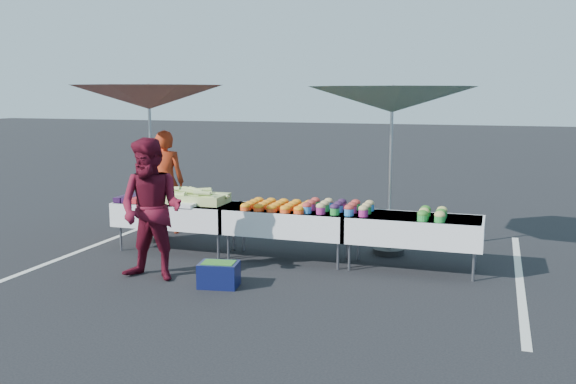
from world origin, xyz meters
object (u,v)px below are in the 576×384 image
(table_left, at_px, (177,213))
(customer, at_px, (151,210))
(umbrella_left, at_px, (149,98))
(umbrella_right, at_px, (392,101))
(vendor, at_px, (165,182))
(storage_bin, at_px, (219,274))
(table_right, at_px, (413,228))
(table_center, at_px, (288,220))

(table_left, relative_size, customer, 1.00)
(table_left, distance_m, umbrella_left, 1.94)
(customer, relative_size, umbrella_right, 0.61)
(vendor, relative_size, storage_bin, 3.33)
(table_right, distance_m, storage_bin, 2.72)
(table_center, relative_size, table_right, 1.00)
(table_right, distance_m, umbrella_left, 4.66)
(vendor, bearing_deg, table_left, 106.71)
(vendor, distance_m, umbrella_right, 4.17)
(table_right, relative_size, vendor, 1.04)
(table_center, height_order, table_right, same)
(table_left, xyz_separation_m, customer, (0.43, -1.49, 0.34))
(umbrella_right, bearing_deg, umbrella_left, -175.27)
(table_center, relative_size, customer, 1.00)
(table_left, xyz_separation_m, table_center, (1.80, 0.00, 0.00))
(table_right, distance_m, umbrella_right, 1.95)
(table_center, bearing_deg, table_left, 180.00)
(table_left, bearing_deg, customer, -73.94)
(customer, bearing_deg, umbrella_left, 121.04)
(table_right, relative_size, umbrella_right, 0.62)
(vendor, bearing_deg, storage_bin, 110.38)
(umbrella_left, relative_size, umbrella_right, 0.90)
(table_center, height_order, storage_bin, table_center)
(table_right, distance_m, vendor, 4.52)
(table_center, relative_size, vendor, 1.04)
(table_left, relative_size, vendor, 1.04)
(umbrella_left, xyz_separation_m, umbrella_right, (3.84, 0.32, -0.02))
(vendor, height_order, storage_bin, vendor)
(storage_bin, bearing_deg, table_left, 123.11)
(table_center, relative_size, umbrella_left, 0.68)
(table_center, distance_m, customer, 2.05)
(vendor, distance_m, customer, 2.82)
(table_left, xyz_separation_m, table_right, (3.60, 0.00, 0.00))
(table_left, height_order, table_center, same)
(table_left, bearing_deg, table_right, 0.00)
(umbrella_left, bearing_deg, table_right, -6.40)
(table_right, relative_size, customer, 1.00)
(table_left, height_order, table_right, same)
(storage_bin, bearing_deg, umbrella_right, 43.87)
(table_center, bearing_deg, customer, -132.67)
(umbrella_right, relative_size, storage_bin, 5.64)
(storage_bin, bearing_deg, umbrella_left, 126.98)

